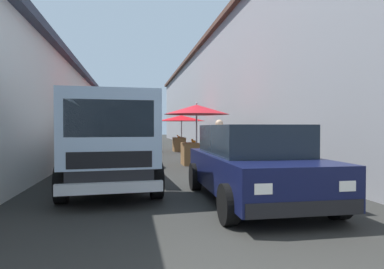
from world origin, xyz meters
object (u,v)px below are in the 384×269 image
Objects in this scene: fruit_stall_far_left at (100,120)px; plastic_stool at (309,180)px; fruit_stall_far_right at (195,117)px; hatchback_car at (252,163)px; fruit_stall_mid_lane at (121,121)px; vendor_by_crates at (135,137)px; delivery_truck at (111,145)px; vendor_in_shade at (219,144)px; fruit_stall_near_left at (181,123)px.

plastic_stool is at bearing -140.40° from fruit_stall_far_left.
hatchback_car is at bearing 179.16° from fruit_stall_far_right.
plastic_stool is (-12.78, -4.12, -1.42)m from fruit_stall_mid_lane.
fruit_stall_far_left is 0.61× the size of hatchback_car.
fruit_stall_mid_lane is 1.09× the size of fruit_stall_far_right.
fruit_stall_far_right is 4.05m from vendor_by_crates.
delivery_truck is (-11.76, -0.15, -0.70)m from fruit_stall_mid_lane.
fruit_stall_far_left is 1.46× the size of vendor_by_crates.
hatchback_car is at bearing 176.84° from vendor_in_shade.
fruit_stall_near_left is 1.13× the size of fruit_stall_far_left.
hatchback_car reaches higher than plastic_stool.
fruit_stall_far_left reaches higher than plastic_stool.
fruit_stall_far_right reaches higher than hatchback_car.
vendor_in_shade is at bearing -163.42° from fruit_stall_mid_lane.
hatchback_car is at bearing 98.59° from plastic_stool.
fruit_stall_near_left reaches higher than delivery_truck.
fruit_stall_far_right reaches higher than delivery_truck.
vendor_by_crates is (3.50, -1.23, -0.71)m from fruit_stall_far_left.
fruit_stall_near_left reaches higher than hatchback_car.
fruit_stall_near_left is 9.69m from vendor_in_shade.
fruit_stall_far_left is at bearing 176.08° from fruit_stall_mid_lane.
fruit_stall_far_left is 4.56m from vendor_in_shade.
fruit_stall_near_left is 7.84m from fruit_stall_far_left.
fruit_stall_near_left is 1.65× the size of vendor_by_crates.
fruit_stall_far_right is at bearing 175.99° from fruit_stall_near_left.
fruit_stall_far_left is at bearing 50.78° from vendor_in_shade.
hatchback_car is (-12.59, 0.55, -0.92)m from fruit_stall_near_left.
delivery_truck is at bearing 164.16° from fruit_stall_near_left.
delivery_truck reaches higher than plastic_stool.
fruit_stall_far_left is at bearing 29.89° from hatchback_car.
hatchback_car is 0.79× the size of delivery_truck.
fruit_stall_far_right reaches higher than fruit_stall_mid_lane.
hatchback_car is (-5.97, 0.09, -1.04)m from fruit_stall_far_right.
fruit_stall_mid_lane is 0.53× the size of delivery_truck.
fruit_stall_mid_lane is 1.63× the size of vendor_in_shade.
hatchback_car is at bearing -167.26° from vendor_by_crates.
delivery_truck is 3.32m from vendor_in_shade.
fruit_stall_far_right is at bearing -146.54° from vendor_by_crates.
vendor_by_crates is (3.30, 2.18, -0.83)m from fruit_stall_far_right.
fruit_stall_far_left is at bearing 150.38° from fruit_stall_near_left.
fruit_stall_far_right is 0.48× the size of delivery_truck.
plastic_stool is at bearing -162.12° from fruit_stall_mid_lane.
fruit_stall_far_right is at bearing -30.17° from delivery_truck.
fruit_stall_far_right reaches higher than fruit_stall_near_left.
plastic_stool is (-5.58, -4.62, -1.33)m from fruit_stall_far_left.
vendor_by_crates is at bearing -168.82° from fruit_stall_mid_lane.
fruit_stall_mid_lane is 11.78m from delivery_truck.
delivery_truck is at bearing 121.18° from vendor_in_shade.
vendor_by_crates is at bearing -19.30° from fruit_stall_far_left.
fruit_stall_far_right is (-7.01, -2.92, 0.04)m from fruit_stall_mid_lane.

